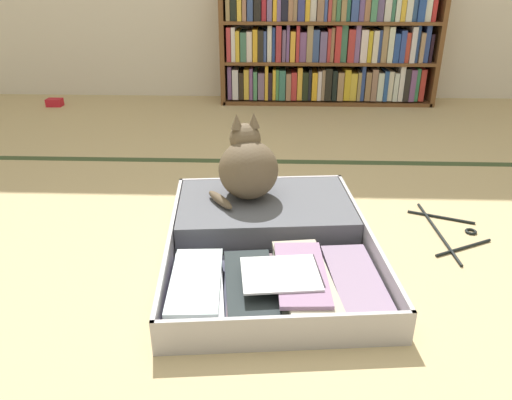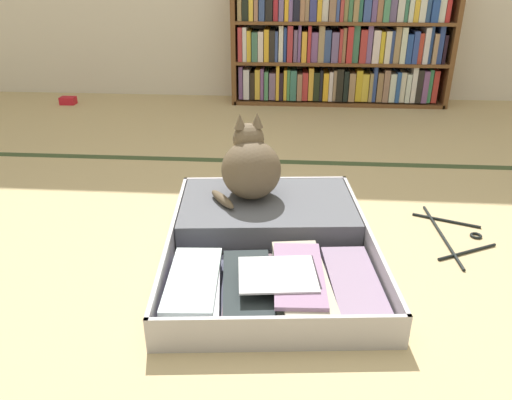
% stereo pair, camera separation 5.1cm
% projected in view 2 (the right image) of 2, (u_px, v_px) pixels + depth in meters
% --- Properties ---
extents(ground_plane, '(10.00, 10.00, 0.00)m').
position_uv_depth(ground_plane, '(293.00, 303.00, 1.37)').
color(ground_plane, tan).
extents(tatami_border, '(4.80, 0.05, 0.00)m').
position_uv_depth(tatami_border, '(294.00, 162.00, 2.36)').
color(tatami_border, '#384929').
rests_on(tatami_border, ground_plane).
extents(bookshelf, '(1.43, 0.25, 0.81)m').
position_uv_depth(bookshelf, '(340.00, 44.00, 3.21)').
color(bookshelf, brown).
rests_on(bookshelf, ground_plane).
extents(open_suitcase, '(0.72, 0.92, 0.10)m').
position_uv_depth(open_suitcase, '(269.00, 237.00, 1.62)').
color(open_suitcase, '#B2ADB1').
rests_on(open_suitcase, ground_plane).
extents(black_cat, '(0.29, 0.27, 0.30)m').
position_uv_depth(black_cat, '(250.00, 167.00, 1.73)').
color(black_cat, brown).
rests_on(black_cat, open_suitcase).
extents(clothes_hanger, '(0.23, 0.44, 0.01)m').
position_uv_depth(clothes_hanger, '(453.00, 235.00, 1.71)').
color(clothes_hanger, black).
rests_on(clothes_hanger, ground_plane).
extents(small_red_pouch, '(0.10, 0.07, 0.05)m').
position_uv_depth(small_red_pouch, '(68.00, 101.00, 3.33)').
color(small_red_pouch, red).
rests_on(small_red_pouch, ground_plane).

